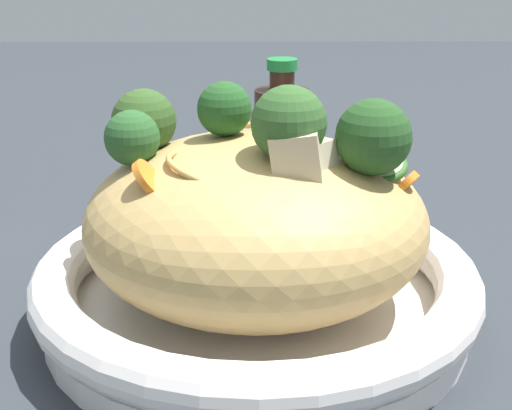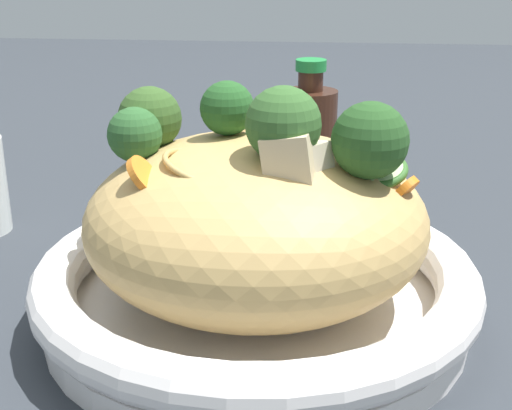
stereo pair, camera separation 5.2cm
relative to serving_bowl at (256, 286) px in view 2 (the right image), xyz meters
name	(u,v)px [view 2 (the right image)]	position (x,y,z in m)	size (l,w,h in m)	color
ground_plane	(256,318)	(0.00, 0.00, -0.03)	(3.00, 3.00, 0.00)	#2B3036
serving_bowl	(256,286)	(0.00, 0.00, 0.00)	(0.33, 0.33, 0.05)	white
noodle_heap	(256,221)	(0.00, 0.00, 0.05)	(0.25, 0.25, 0.13)	tan
broccoli_florets	(247,128)	(-0.01, 0.01, 0.12)	(0.12, 0.22, 0.07)	#94AE6C
carrot_coins	(256,168)	(-0.02, 0.00, 0.10)	(0.09, 0.20, 0.04)	orange
zucchini_slices	(335,149)	(0.01, -0.06, 0.11)	(0.09, 0.10, 0.03)	beige
chicken_chunks	(293,149)	(-0.03, -0.03, 0.12)	(0.08, 0.05, 0.03)	beige
soy_sauce_bottle	(309,140)	(0.28, -0.03, 0.04)	(0.06, 0.06, 0.15)	#381E14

